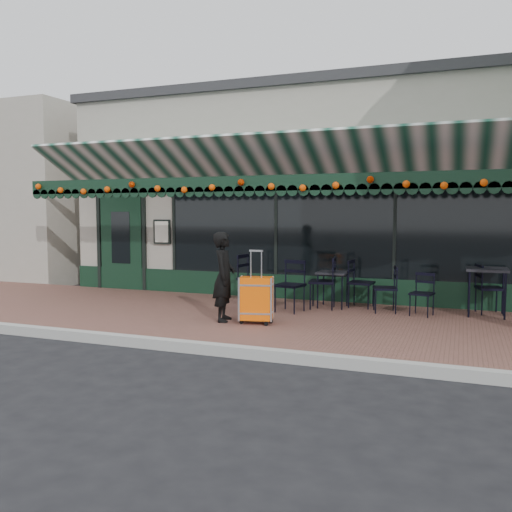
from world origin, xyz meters
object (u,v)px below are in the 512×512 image
at_px(chair_a_right, 490,289).
at_px(chair_b_right, 361,283).
at_px(cafe_table_a, 487,273).
at_px(chair_b_front, 290,286).
at_px(chair_b_left, 322,282).
at_px(suitcase, 256,299).
at_px(chair_a_left, 385,289).
at_px(cafe_table_b, 333,275).
at_px(woman, 224,277).
at_px(chair_a_front, 422,294).
at_px(chair_solo, 253,279).

relative_size(chair_a_right, chair_b_right, 0.98).
distance_m(cafe_table_a, chair_a_right, 0.37).
bearing_deg(chair_b_front, chair_b_right, 50.17).
bearing_deg(cafe_table_a, chair_a_right, 73.74).
distance_m(cafe_table_a, chair_b_left, 2.86).
bearing_deg(chair_a_right, suitcase, 107.41).
bearing_deg(chair_b_front, chair_a_left, 29.91).
distance_m(cafe_table_b, chair_b_right, 0.56).
distance_m(woman, chair_b_left, 2.14).
height_order(chair_a_front, chair_b_right, chair_b_right).
relative_size(suitcase, chair_a_right, 1.33).
bearing_deg(chair_a_right, cafe_table_a, 148.48).
height_order(woman, cafe_table_a, woman).
bearing_deg(chair_b_left, chair_b_front, -46.71).
bearing_deg(chair_b_left, chair_solo, -97.35).
xyz_separation_m(chair_a_left, chair_solo, (-2.54, -0.00, 0.07)).
distance_m(chair_b_left, chair_b_right, 0.75).
bearing_deg(chair_solo, cafe_table_b, -76.84).
bearing_deg(chair_a_right, chair_solo, 81.71).
relative_size(chair_a_front, chair_b_left, 0.77).
bearing_deg(chair_b_right, chair_a_front, -107.14).
height_order(woman, chair_a_left, woman).
height_order(chair_b_left, chair_solo, chair_solo).
distance_m(suitcase, chair_a_left, 2.51).
bearing_deg(cafe_table_b, chair_a_front, -9.55).
distance_m(woman, chair_b_right, 2.83).
relative_size(chair_b_left, chair_b_right, 1.07).
height_order(chair_b_left, chair_b_right, chair_b_left).
relative_size(cafe_table_a, chair_solo, 0.84).
bearing_deg(chair_solo, chair_a_left, -83.12).
bearing_deg(chair_a_right, cafe_table_b, 82.04).
bearing_deg(chair_solo, chair_b_right, -73.10).
relative_size(cafe_table_a, chair_a_front, 1.10).
relative_size(chair_a_left, chair_b_right, 0.93).
xyz_separation_m(suitcase, chair_b_right, (1.31, 2.12, 0.06)).
relative_size(woman, cafe_table_b, 2.17).
height_order(woman, chair_a_right, woman).
bearing_deg(cafe_table_a, chair_a_left, -169.71).
relative_size(cafe_table_b, chair_solo, 0.69).
bearing_deg(chair_solo, chair_a_front, -85.05).
height_order(chair_a_left, chair_a_right, chair_a_right).
distance_m(cafe_table_b, chair_a_right, 2.76).
xyz_separation_m(chair_b_left, chair_solo, (-1.40, -0.00, 0.01)).
relative_size(cafe_table_b, chair_b_front, 0.72).
bearing_deg(chair_b_front, chair_a_front, 22.05).
height_order(chair_a_front, chair_b_left, chair_b_left).
relative_size(chair_b_right, chair_b_front, 0.96).
xyz_separation_m(cafe_table_a, cafe_table_b, (-2.67, -0.14, -0.14)).
height_order(chair_a_left, chair_a_front, chair_a_left).
bearing_deg(chair_b_left, cafe_table_b, 130.91).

